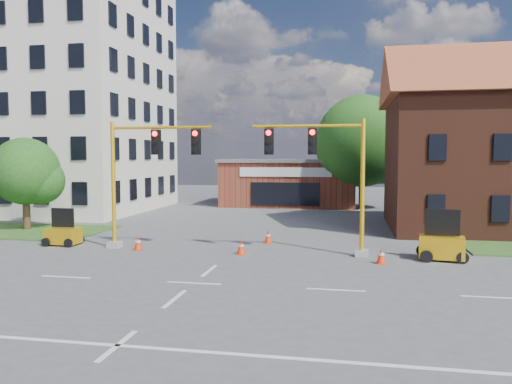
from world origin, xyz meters
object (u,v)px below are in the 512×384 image
at_px(trailer_west, 63,234).
at_px(pickup_white, 442,219).
at_px(trailer_east, 442,245).
at_px(signal_mast_west, 145,169).
at_px(signal_mast_east, 326,170).

xyz_separation_m(trailer_west, pickup_white, (19.88, 8.42, 0.17)).
bearing_deg(trailer_east, trailer_west, -172.13).
height_order(signal_mast_west, trailer_west, signal_mast_west).
height_order(trailer_west, pickup_white, trailer_west).
xyz_separation_m(signal_mast_east, trailer_east, (5.06, -0.17, -3.26)).
distance_m(signal_mast_west, trailer_west, 5.66).
bearing_deg(trailer_east, pickup_white, 89.01).
relative_size(trailer_east, pickup_white, 0.40).
bearing_deg(signal_mast_west, trailer_west, 177.48).
xyz_separation_m(signal_mast_west, trailer_east, (13.77, -0.17, -3.26)).
xyz_separation_m(trailer_east, pickup_white, (1.56, 8.80, 0.07)).
height_order(signal_mast_east, trailer_west, signal_mast_east).
relative_size(signal_mast_west, trailer_west, 3.42).
bearing_deg(signal_mast_east, trailer_west, 179.14).
bearing_deg(trailer_west, pickup_white, 24.90).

